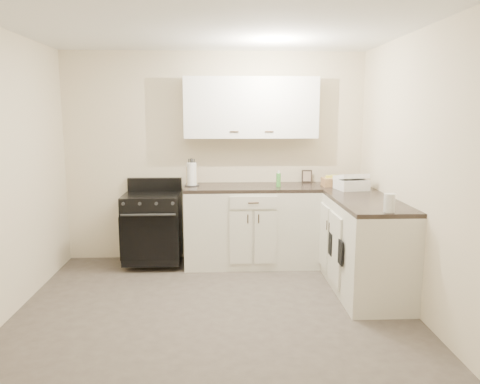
{
  "coord_description": "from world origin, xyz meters",
  "views": [
    {
      "loc": [
        0.05,
        -3.88,
        1.78
      ],
      "look_at": [
        0.26,
        0.85,
        0.98
      ],
      "focal_mm": 35.0,
      "sensor_mm": 36.0,
      "label": 1
    }
  ],
  "objects_px": {
    "stove": "(153,228)",
    "countertop_grill": "(351,184)",
    "paper_towel": "(192,174)",
    "wicker_basket": "(335,182)",
    "knife_block": "(192,176)"
  },
  "relations": [
    {
      "from": "stove",
      "to": "countertop_grill",
      "type": "height_order",
      "value": "countertop_grill"
    },
    {
      "from": "stove",
      "to": "wicker_basket",
      "type": "height_order",
      "value": "wicker_basket"
    },
    {
      "from": "stove",
      "to": "countertop_grill",
      "type": "distance_m",
      "value": 2.33
    },
    {
      "from": "knife_block",
      "to": "stove",
      "type": "bearing_deg",
      "value": -154.73
    },
    {
      "from": "stove",
      "to": "wicker_basket",
      "type": "bearing_deg",
      "value": -0.68
    },
    {
      "from": "paper_towel",
      "to": "countertop_grill",
      "type": "bearing_deg",
      "value": -10.96
    },
    {
      "from": "paper_towel",
      "to": "stove",
      "type": "bearing_deg",
      "value": -172.13
    },
    {
      "from": "countertop_grill",
      "to": "knife_block",
      "type": "bearing_deg",
      "value": 158.61
    },
    {
      "from": "stove",
      "to": "paper_towel",
      "type": "xyz_separation_m",
      "value": [
        0.46,
        0.06,
        0.62
      ]
    },
    {
      "from": "stove",
      "to": "countertop_grill",
      "type": "xyz_separation_m",
      "value": [
        2.25,
        -0.28,
        0.54
      ]
    },
    {
      "from": "wicker_basket",
      "to": "paper_towel",
      "type": "bearing_deg",
      "value": 176.93
    },
    {
      "from": "stove",
      "to": "countertop_grill",
      "type": "relative_size",
      "value": 2.51
    },
    {
      "from": "paper_towel",
      "to": "wicker_basket",
      "type": "distance_m",
      "value": 1.67
    },
    {
      "from": "wicker_basket",
      "to": "knife_block",
      "type": "bearing_deg",
      "value": 176.45
    },
    {
      "from": "countertop_grill",
      "to": "wicker_basket",
      "type": "bearing_deg",
      "value": 105.4
    }
  ]
}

